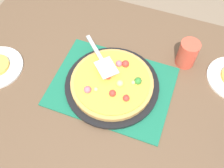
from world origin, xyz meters
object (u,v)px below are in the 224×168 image
Objects in this scene: pizza at (112,82)px; pizza_server at (101,59)px; cup_far at (187,54)px; pizza_pan at (112,85)px.

pizza is 0.11m from pizza_server.
pizza_server is (0.32, 0.16, 0.01)m from cup_far.
cup_far is at bearing -154.02° from pizza_server.
pizza_pan is 3.17× the size of cup_far.
cup_far reaches higher than pizza.
cup_far reaches higher than pizza_server.
pizza_server is (0.07, -0.07, 0.04)m from pizza.
pizza_pan is at bearing 41.80° from cup_far.
pizza_pan is 0.11m from pizza_server.
pizza_server reaches higher than pizza.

